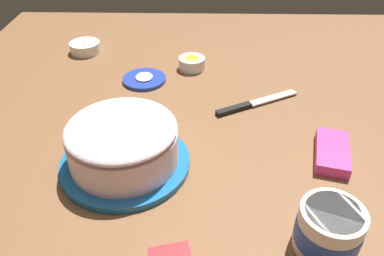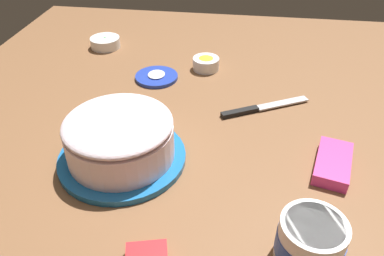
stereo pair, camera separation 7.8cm
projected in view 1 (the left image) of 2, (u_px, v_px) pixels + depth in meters
ground_plane at (223, 129)px, 0.87m from camera, size 1.54×1.54×0.00m
frosted_cake at (123, 145)px, 0.74m from camera, size 0.26×0.26×0.11m
frosting_tub at (329, 229)px, 0.59m from camera, size 0.10×0.10×0.08m
frosting_tub_lid at (144, 79)px, 1.05m from camera, size 0.12×0.12×0.02m
spreading_knife at (250, 104)px, 0.94m from camera, size 0.13×0.22×0.01m
sprinkle_bowl_green at (85, 47)px, 1.19m from camera, size 0.09×0.09×0.03m
sprinkle_bowl_yellow at (192, 62)px, 1.10m from camera, size 0.08×0.08×0.04m
candy_box_lower at (332, 152)px, 0.78m from camera, size 0.14×0.10×0.03m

